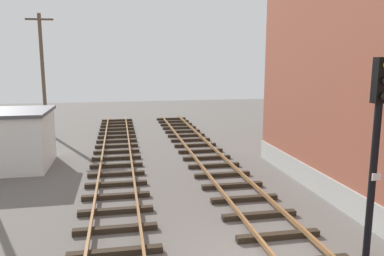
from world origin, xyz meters
name	(u,v)px	position (x,y,z in m)	size (l,w,h in m)	color
signal_mast	(377,136)	(2.85, 0.09, 3.24)	(0.36, 0.40, 5.15)	black
control_hut	(18,139)	(-8.14, 10.92, 1.39)	(3.00, 3.80, 2.76)	silver
utility_pole_far	(43,72)	(-8.46, 19.77, 4.30)	(1.80, 0.24, 8.21)	brown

